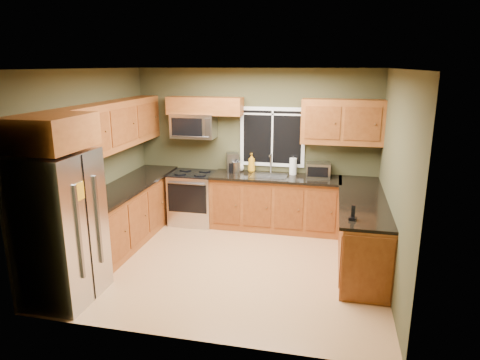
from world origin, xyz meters
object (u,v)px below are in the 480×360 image
at_px(microwave, 194,126).
at_px(soap_bottle_a, 252,163).
at_px(toaster_oven, 318,170).
at_px(refrigerator, 61,228).
at_px(cordless_phone, 353,216).
at_px(kettle, 236,167).
at_px(range, 193,197).
at_px(soap_bottle_c, 240,166).
at_px(paper_towel_roll, 293,166).
at_px(coffee_maker, 232,163).

distance_m(microwave, soap_bottle_a, 1.19).
bearing_deg(toaster_oven, soap_bottle_a, 173.67).
relative_size(refrigerator, cordless_phone, 9.58).
height_order(toaster_oven, cordless_phone, toaster_oven).
bearing_deg(refrigerator, kettle, 62.63).
bearing_deg(kettle, soap_bottle_a, 36.22).
relative_size(range, microwave, 1.23).
xyz_separation_m(refrigerator, range, (0.69, 2.77, -0.43)).
bearing_deg(range, toaster_oven, 2.73).
bearing_deg(soap_bottle_a, toaster_oven, -6.33).
bearing_deg(range, microwave, 90.02).
distance_m(refrigerator, soap_bottle_c, 3.35).
bearing_deg(range, refrigerator, -103.97).
relative_size(range, soap_bottle_c, 5.15).
bearing_deg(kettle, refrigerator, -117.37).
bearing_deg(microwave, soap_bottle_c, 6.72).
xyz_separation_m(kettle, cordless_phone, (1.88, -1.93, -0.06)).
bearing_deg(soap_bottle_a, cordless_phone, -51.86).
bearing_deg(refrigerator, paper_towel_roll, 50.78).
xyz_separation_m(range, soap_bottle_c, (0.80, 0.23, 0.56)).
relative_size(microwave, soap_bottle_c, 4.18).
relative_size(coffee_maker, paper_towel_roll, 1.05).
bearing_deg(cordless_phone, paper_towel_roll, 114.14).
bearing_deg(cordless_phone, microwave, 142.94).
xyz_separation_m(microwave, soap_bottle_c, (0.80, 0.09, -0.70)).
xyz_separation_m(range, cordless_phone, (2.66, -1.87, 0.53)).
relative_size(microwave, soap_bottle_a, 2.32).
bearing_deg(toaster_oven, kettle, -178.23).
bearing_deg(soap_bottle_c, soap_bottle_a, 0.00).
height_order(toaster_oven, coffee_maker, coffee_maker).
xyz_separation_m(refrigerator, coffee_maker, (1.37, 2.94, 0.19)).
relative_size(coffee_maker, soap_bottle_c, 1.79).
height_order(kettle, soap_bottle_a, soap_bottle_a).
xyz_separation_m(coffee_maker, paper_towel_roll, (1.06, 0.03, -0.01)).
bearing_deg(refrigerator, soap_bottle_a, 60.50).
height_order(coffee_maker, soap_bottle_a, soap_bottle_a).
bearing_deg(refrigerator, coffee_maker, 65.06).
distance_m(range, soap_bottle_c, 1.00).
relative_size(microwave, paper_towel_roll, 2.45).
distance_m(toaster_oven, paper_towel_roll, 0.44).
xyz_separation_m(refrigerator, toaster_oven, (2.85, 2.87, 0.16)).
bearing_deg(refrigerator, toaster_oven, 45.25).
distance_m(toaster_oven, soap_bottle_c, 1.36).
relative_size(range, kettle, 3.78).
height_order(paper_towel_roll, soap_bottle_a, soap_bottle_a).
height_order(range, coffee_maker, coffee_maker).
relative_size(toaster_oven, cordless_phone, 2.17).
bearing_deg(soap_bottle_c, range, -163.93).
height_order(microwave, kettle, microwave).
height_order(refrigerator, coffee_maker, refrigerator).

